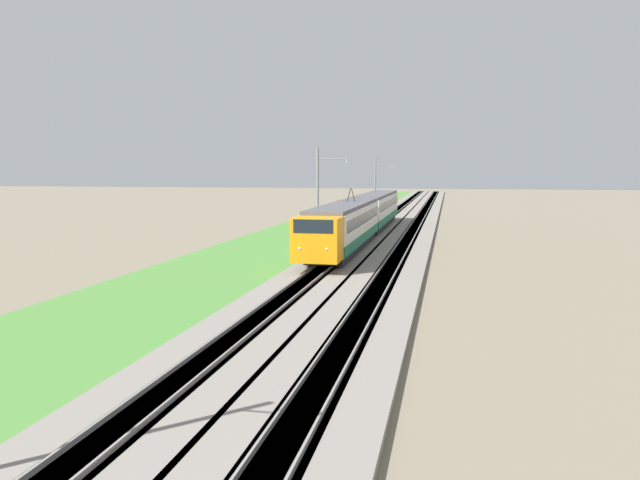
% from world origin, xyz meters
% --- Properties ---
extents(ballast_main, '(240.00, 4.40, 0.30)m').
position_xyz_m(ballast_main, '(50.00, 0.00, 0.15)').
color(ballast_main, gray).
rests_on(ballast_main, ground).
extents(ballast_adjacent, '(240.00, 4.40, 0.30)m').
position_xyz_m(ballast_adjacent, '(50.00, -4.19, 0.15)').
color(ballast_adjacent, gray).
rests_on(ballast_adjacent, ground).
extents(track_main, '(240.00, 1.57, 0.45)m').
position_xyz_m(track_main, '(50.00, 0.00, 0.16)').
color(track_main, '#4C4238').
rests_on(track_main, ground).
extents(track_adjacent, '(240.00, 1.57, 0.45)m').
position_xyz_m(track_adjacent, '(50.00, -4.19, 0.16)').
color(track_adjacent, '#4C4238').
rests_on(track_adjacent, ground).
extents(grass_verge, '(240.00, 10.62, 0.12)m').
position_xyz_m(grass_verge, '(50.00, 6.31, 0.06)').
color(grass_verge, '#4C8438').
rests_on(grass_verge, ground).
extents(passenger_train, '(42.06, 3.01, 5.01)m').
position_xyz_m(passenger_train, '(51.91, 0.00, 2.35)').
color(passenger_train, orange).
rests_on(passenger_train, ground).
extents(catenary_mast_mid, '(0.22, 2.56, 8.29)m').
position_xyz_m(catenary_mast_mid, '(44.73, 2.66, 4.28)').
color(catenary_mast_mid, slate).
rests_on(catenary_mast_mid, ground).
extents(catenary_mast_far, '(0.22, 2.56, 8.05)m').
position_xyz_m(catenary_mast_far, '(84.69, 2.66, 4.16)').
color(catenary_mast_far, slate).
rests_on(catenary_mast_far, ground).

